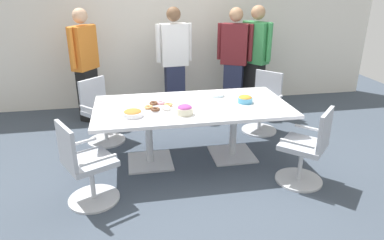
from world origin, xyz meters
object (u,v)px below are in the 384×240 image
at_px(conference_table, 192,114).
at_px(person_standing_3, 255,58).
at_px(office_chair_3, 262,105).
at_px(office_chair_0, 102,114).
at_px(office_chair_1, 85,168).
at_px(snack_bowl_candy_mix, 185,110).
at_px(snack_bowl_pretzels, 133,113).
at_px(snack_bowl_chips_orange, 245,99).
at_px(person_standing_2, 234,59).
at_px(office_chair_2, 307,151).
at_px(plate_stack, 216,95).
at_px(person_standing_1, 174,60).
at_px(donut_platter, 159,106).
at_px(person_standing_0, 85,64).

height_order(conference_table, person_standing_3, person_standing_3).
distance_m(office_chair_3, person_standing_3, 1.06).
relative_size(office_chair_0, office_chair_3, 1.00).
distance_m(office_chair_1, snack_bowl_candy_mix, 1.26).
bearing_deg(snack_bowl_pretzels, office_chair_0, 112.16).
bearing_deg(person_standing_3, office_chair_3, 136.48).
xyz_separation_m(conference_table, snack_bowl_chips_orange, (0.68, -0.03, 0.17)).
bearing_deg(snack_bowl_candy_mix, snack_bowl_chips_orange, 18.47).
bearing_deg(snack_bowl_chips_orange, person_standing_2, 77.68).
distance_m(office_chair_2, snack_bowl_chips_orange, 1.00).
distance_m(office_chair_2, office_chair_3, 1.56).
distance_m(office_chair_0, person_standing_2, 2.45).
bearing_deg(office_chair_0, person_standing_2, 158.75).
bearing_deg(plate_stack, person_standing_1, 104.04).
height_order(snack_bowl_chips_orange, snack_bowl_pretzels, snack_bowl_chips_orange).
xyz_separation_m(office_chair_0, snack_bowl_candy_mix, (1.03, -1.11, 0.40)).
bearing_deg(snack_bowl_chips_orange, donut_platter, 179.91).
distance_m(person_standing_1, donut_platter, 1.84).
bearing_deg(office_chair_3, plate_stack, 76.20).
xyz_separation_m(office_chair_1, snack_bowl_pretzels, (0.52, 0.48, 0.38)).
bearing_deg(office_chair_1, conference_table, 93.49).
relative_size(conference_table, plate_stack, 11.21).
relative_size(snack_bowl_chips_orange, plate_stack, 0.89).
bearing_deg(plate_stack, office_chair_1, -147.30).
distance_m(person_standing_1, person_standing_2, 1.03).
xyz_separation_m(person_standing_1, person_standing_3, (1.39, -0.11, 0.01)).
height_order(office_chair_1, person_standing_1, person_standing_1).
relative_size(person_standing_2, snack_bowl_chips_orange, 9.41).
distance_m(snack_bowl_candy_mix, plate_stack, 0.81).
height_order(office_chair_0, snack_bowl_pretzels, office_chair_0).
height_order(office_chair_3, person_standing_2, person_standing_2).
xyz_separation_m(person_standing_3, snack_bowl_candy_mix, (-1.55, -1.94, -0.15)).
bearing_deg(donut_platter, office_chair_1, -139.37).
distance_m(office_chair_0, donut_platter, 1.18).
height_order(conference_table, person_standing_2, person_standing_2).
height_order(conference_table, office_chair_1, office_chair_1).
bearing_deg(person_standing_2, person_standing_0, 26.52).
distance_m(office_chair_2, person_standing_3, 2.51).
bearing_deg(snack_bowl_pretzels, plate_stack, 26.88).
height_order(person_standing_3, snack_bowl_chips_orange, person_standing_3).
bearing_deg(person_standing_2, office_chair_2, 119.96).
xyz_separation_m(office_chair_2, plate_stack, (-0.79, 1.11, 0.37)).
bearing_deg(person_standing_1, person_standing_3, 169.83).
bearing_deg(plate_stack, snack_bowl_candy_mix, -130.81).
xyz_separation_m(office_chair_2, snack_bowl_candy_mix, (-1.31, 0.50, 0.40)).
height_order(office_chair_2, person_standing_1, person_standing_1).
bearing_deg(office_chair_2, donut_platter, 108.18).
height_order(office_chair_2, person_standing_2, person_standing_2).
distance_m(office_chair_3, snack_bowl_candy_mix, 1.79).
relative_size(office_chair_3, person_standing_2, 0.51).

